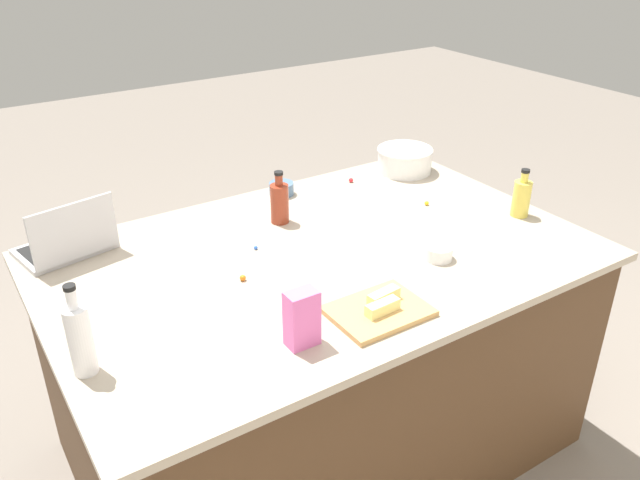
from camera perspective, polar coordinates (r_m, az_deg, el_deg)
ground_plane at (r=2.83m, az=0.00°, el=-17.29°), size 12.00×12.00×0.00m
island_counter at (r=2.53m, az=0.00°, el=-10.04°), size 1.89×1.23×0.90m
laptop at (r=2.42m, az=-21.33°, el=-0.20°), size 0.35×0.28×0.22m
mixing_bowl_large at (r=3.00m, az=7.47°, el=7.07°), size 0.25×0.25×0.11m
bottle_soy at (r=2.48m, az=-3.58°, el=3.35°), size 0.07×0.07×0.21m
bottle_oil at (r=2.65m, az=17.33°, el=3.61°), size 0.07×0.07×0.19m
bottle_vinegar at (r=1.79m, az=-20.40°, el=-8.11°), size 0.06×0.06×0.27m
cutting_board at (r=1.96m, az=5.16°, el=-6.24°), size 0.29×0.22×0.02m
butter_stick_left at (r=1.98m, az=5.63°, el=-4.97°), size 0.11×0.05×0.04m
butter_stick_right at (r=1.93m, az=5.53°, el=-5.92°), size 0.11×0.04×0.04m
ramekin_small at (r=2.74m, az=-3.42°, el=4.54°), size 0.10×0.10×0.05m
ramekin_medium at (r=2.27m, az=10.38°, el=-1.09°), size 0.10×0.10×0.05m
candy_bag at (r=1.79m, az=-1.61°, el=-6.92°), size 0.09×0.06×0.17m
candy_0 at (r=2.31m, az=-5.69°, el=-0.67°), size 0.01×0.01×0.01m
candy_1 at (r=2.68m, az=9.38°, el=3.22°), size 0.02×0.02×0.02m
candy_2 at (r=2.87m, az=2.75°, el=5.28°), size 0.02×0.02×0.02m
candy_4 at (r=2.13m, az=-6.82°, el=-3.34°), size 0.02×0.02×0.02m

